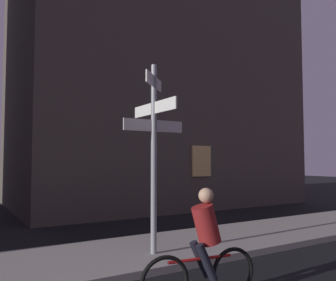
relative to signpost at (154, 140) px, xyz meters
The scene contains 3 objects.
sidewalk_kerb 2.77m from the signpost, 161.67° to the left, with size 40.00×2.64×0.14m, color #9E9991.
signpost is the anchor object (origin of this frame).
cyclist 2.80m from the signpost, 100.86° to the right, with size 1.81×0.38×1.61m.
Camera 1 is at (-2.16, 0.11, 1.99)m, focal length 37.54 mm.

